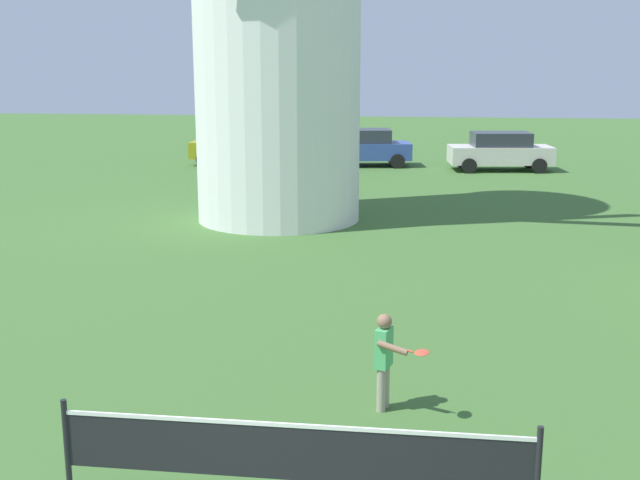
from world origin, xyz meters
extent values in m
cylinder|color=white|center=(-2.48, 16.57, 5.95)|extent=(4.51, 4.51, 11.91)
cylinder|color=black|center=(-1.95, 1.84, 0.55)|extent=(0.06, 0.06, 1.10)
cube|color=black|center=(0.33, 1.84, 0.68)|extent=(4.53, 0.01, 0.55)
cube|color=white|center=(0.33, 1.84, 0.97)|extent=(4.53, 0.02, 0.04)
cylinder|color=#9E937F|center=(1.09, 4.48, 0.29)|extent=(0.11, 0.11, 0.57)
cylinder|color=#9E937F|center=(1.05, 4.35, 0.29)|extent=(0.11, 0.11, 0.57)
cube|color=#4CB266|center=(1.07, 4.42, 0.83)|extent=(0.23, 0.31, 0.51)
sphere|color=#89664C|center=(1.07, 4.42, 1.18)|extent=(0.19, 0.19, 0.19)
cylinder|color=#89664C|center=(1.12, 4.59, 0.81)|extent=(0.08, 0.08, 0.38)
cylinder|color=#89664C|center=(1.18, 4.21, 0.91)|extent=(0.40, 0.19, 0.15)
cylinder|color=#D84C33|center=(1.33, 4.16, 0.91)|extent=(0.22, 0.09, 0.04)
ellipsoid|color=#D84C33|center=(1.54, 4.10, 0.91)|extent=(0.24, 0.28, 0.03)
cube|color=#999919|center=(-6.36, 28.31, 0.65)|extent=(4.08, 1.80, 0.70)
cube|color=#2D333D|center=(-6.36, 28.31, 1.28)|extent=(2.30, 1.55, 0.56)
cylinder|color=black|center=(-5.01, 29.19, 0.30)|extent=(0.60, 0.19, 0.60)
cylinder|color=black|center=(-4.97, 27.49, 0.30)|extent=(0.60, 0.19, 0.60)
cylinder|color=black|center=(-7.76, 29.12, 0.30)|extent=(0.60, 0.19, 0.60)
cylinder|color=black|center=(-7.72, 27.43, 0.30)|extent=(0.60, 0.19, 0.60)
cube|color=#334C99|center=(-0.96, 28.56, 0.65)|extent=(4.10, 2.28, 0.70)
cube|color=#2D333D|center=(-0.96, 28.56, 1.28)|extent=(2.38, 1.81, 0.56)
cylinder|color=black|center=(0.21, 29.60, 0.30)|extent=(0.62, 0.27, 0.60)
cylinder|color=black|center=(0.48, 27.92, 0.30)|extent=(0.62, 0.27, 0.60)
cylinder|color=black|center=(-2.39, 29.20, 0.30)|extent=(0.62, 0.27, 0.60)
cylinder|color=black|center=(-2.13, 27.52, 0.30)|extent=(0.62, 0.27, 0.60)
cube|color=silver|center=(4.65, 27.80, 0.65)|extent=(4.28, 2.17, 0.70)
cube|color=#2D333D|center=(4.65, 27.80, 1.28)|extent=(2.46, 1.76, 0.56)
cylinder|color=black|center=(5.94, 28.81, 0.30)|extent=(0.62, 0.25, 0.60)
cylinder|color=black|center=(6.14, 27.12, 0.30)|extent=(0.62, 0.25, 0.60)
cylinder|color=black|center=(3.16, 28.48, 0.30)|extent=(0.62, 0.25, 0.60)
cylinder|color=black|center=(3.36, 26.79, 0.30)|extent=(0.62, 0.25, 0.60)
camera|label=1|loc=(1.47, -4.96, 4.33)|focal=44.22mm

